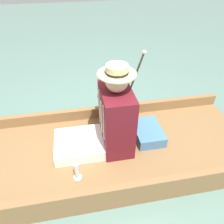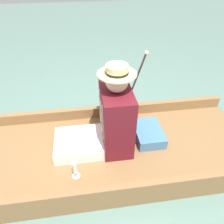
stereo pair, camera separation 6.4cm
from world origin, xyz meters
The scene contains 7 objects.
ground_plane centered at (0.00, 0.00, 0.00)m, with size 16.00×16.00×0.00m, color slate.
punt_boat centered at (0.00, 0.00, 0.08)m, with size 1.10×2.95×0.25m.
seat_cushion centered at (0.09, -0.48, 0.18)m, with size 0.38×0.27×0.11m.
seated_person centered at (0.05, -0.07, 0.43)m, with size 0.45×0.74×0.84m.
teddy_bear centered at (0.42, -0.12, 0.34)m, with size 0.31×0.18×0.45m.
wine_glass centered at (-0.29, 0.25, 0.22)m, with size 0.07×0.07×0.17m.
walking_cane centered at (0.45, -0.40, 0.59)m, with size 0.04×0.26×0.79m.
Camera 2 is at (-1.47, 0.12, 1.69)m, focal length 35.00 mm.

